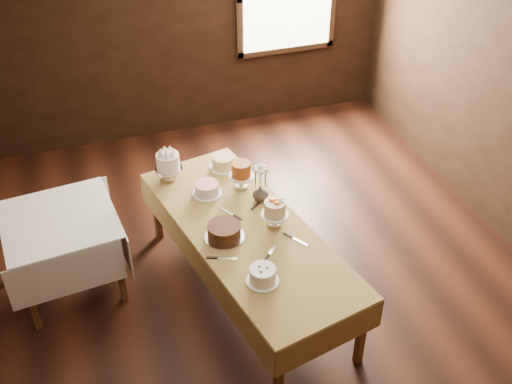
{
  "coord_description": "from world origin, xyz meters",
  "views": [
    {
      "loc": [
        -1.28,
        -3.67,
        3.97
      ],
      "look_at": [
        0.0,
        0.2,
        0.95
      ],
      "focal_mm": 42.73,
      "sensor_mm": 36.0,
      "label": 1
    }
  ],
  "objects_px": {
    "cake_server_a": "(273,249)",
    "flower_vase": "(260,193)",
    "cake_server_c": "(227,212)",
    "cake_flowers": "(275,214)",
    "cake_meringue": "(169,167)",
    "cake_swirl": "(263,276)",
    "cake_server_d": "(262,200)",
    "cake_lattice": "(207,189)",
    "cake_server_b": "(300,241)",
    "cake_server_e": "(228,258)",
    "display_table": "(247,234)",
    "cake_caramel": "(241,176)",
    "cake_speckled": "(223,162)",
    "side_table": "(60,227)",
    "cake_chocolate": "(224,232)"
  },
  "relations": [
    {
      "from": "cake_server_a",
      "to": "cake_server_e",
      "type": "distance_m",
      "value": 0.37
    },
    {
      "from": "cake_server_d",
      "to": "cake_chocolate",
      "type": "bearing_deg",
      "value": -178.7
    },
    {
      "from": "cake_speckled",
      "to": "cake_flowers",
      "type": "relative_size",
      "value": 1.12
    },
    {
      "from": "display_table",
      "to": "cake_speckled",
      "type": "bearing_deg",
      "value": 86.0
    },
    {
      "from": "cake_swirl",
      "to": "cake_server_c",
      "type": "xyz_separation_m",
      "value": [
        -0.02,
        0.88,
        -0.06
      ]
    },
    {
      "from": "cake_flowers",
      "to": "flower_vase",
      "type": "bearing_deg",
      "value": 91.25
    },
    {
      "from": "cake_meringue",
      "to": "cake_server_d",
      "type": "height_order",
      "value": "cake_meringue"
    },
    {
      "from": "cake_lattice",
      "to": "cake_server_a",
      "type": "bearing_deg",
      "value": -70.52
    },
    {
      "from": "cake_speckled",
      "to": "cake_swirl",
      "type": "bearing_deg",
      "value": -95.07
    },
    {
      "from": "flower_vase",
      "to": "cake_server_e",
      "type": "bearing_deg",
      "value": -127.21
    },
    {
      "from": "cake_lattice",
      "to": "cake_flowers",
      "type": "distance_m",
      "value": 0.73
    },
    {
      "from": "cake_caramel",
      "to": "cake_server_a",
      "type": "relative_size",
      "value": 1.09
    },
    {
      "from": "flower_vase",
      "to": "cake_server_b",
      "type": "bearing_deg",
      "value": -78.81
    },
    {
      "from": "cake_server_a",
      "to": "flower_vase",
      "type": "bearing_deg",
      "value": 34.28
    },
    {
      "from": "cake_chocolate",
      "to": "cake_server_b",
      "type": "bearing_deg",
      "value": -23.17
    },
    {
      "from": "display_table",
      "to": "cake_caramel",
      "type": "relative_size",
      "value": 9.57
    },
    {
      "from": "cake_lattice",
      "to": "cake_swirl",
      "type": "relative_size",
      "value": 1.0
    },
    {
      "from": "cake_server_a",
      "to": "flower_vase",
      "type": "distance_m",
      "value": 0.66
    },
    {
      "from": "cake_flowers",
      "to": "cake_server_d",
      "type": "xyz_separation_m",
      "value": [
        0.0,
        0.34,
        -0.1
      ]
    },
    {
      "from": "cake_swirl",
      "to": "cake_server_d",
      "type": "bearing_deg",
      "value": 71.55
    },
    {
      "from": "cake_server_a",
      "to": "cake_server_b",
      "type": "bearing_deg",
      "value": -42.26
    },
    {
      "from": "cake_lattice",
      "to": "cake_caramel",
      "type": "xyz_separation_m",
      "value": [
        0.33,
        0.01,
        0.07
      ]
    },
    {
      "from": "cake_chocolate",
      "to": "cake_server_b",
      "type": "relative_size",
      "value": 1.36
    },
    {
      "from": "cake_lattice",
      "to": "cake_swirl",
      "type": "bearing_deg",
      "value": -84.47
    },
    {
      "from": "flower_vase",
      "to": "cake_server_a",
      "type": "bearing_deg",
      "value": -99.81
    },
    {
      "from": "cake_server_a",
      "to": "cake_speckled",
      "type": "bearing_deg",
      "value": 46.76
    },
    {
      "from": "cake_server_c",
      "to": "cake_server_d",
      "type": "distance_m",
      "value": 0.34
    },
    {
      "from": "cake_speckled",
      "to": "side_table",
      "type": "bearing_deg",
      "value": -166.77
    },
    {
      "from": "cake_speckled",
      "to": "cake_lattice",
      "type": "distance_m",
      "value": 0.43
    },
    {
      "from": "cake_meringue",
      "to": "cake_flowers",
      "type": "height_order",
      "value": "cake_meringue"
    },
    {
      "from": "cake_server_d",
      "to": "flower_vase",
      "type": "height_order",
      "value": "flower_vase"
    },
    {
      "from": "cake_server_b",
      "to": "cake_server_e",
      "type": "bearing_deg",
      "value": -120.43
    },
    {
      "from": "flower_vase",
      "to": "display_table",
      "type": "bearing_deg",
      "value": -124.14
    },
    {
      "from": "cake_caramel",
      "to": "flower_vase",
      "type": "height_order",
      "value": "cake_caramel"
    },
    {
      "from": "display_table",
      "to": "cake_flowers",
      "type": "relative_size",
      "value": 10.51
    },
    {
      "from": "cake_meringue",
      "to": "cake_speckled",
      "type": "distance_m",
      "value": 0.52
    },
    {
      "from": "flower_vase",
      "to": "cake_server_d",
      "type": "bearing_deg",
      "value": -47.46
    },
    {
      "from": "cake_server_c",
      "to": "flower_vase",
      "type": "xyz_separation_m",
      "value": [
        0.32,
        0.07,
        0.07
      ]
    },
    {
      "from": "display_table",
      "to": "cake_flowers",
      "type": "distance_m",
      "value": 0.29
    },
    {
      "from": "display_table",
      "to": "cake_server_b",
      "type": "height_order",
      "value": "cake_server_b"
    },
    {
      "from": "cake_flowers",
      "to": "cake_server_a",
      "type": "bearing_deg",
      "value": -112.08
    },
    {
      "from": "cake_flowers",
      "to": "cake_server_e",
      "type": "height_order",
      "value": "cake_flowers"
    },
    {
      "from": "side_table",
      "to": "cake_server_c",
      "type": "bearing_deg",
      "value": -12.32
    },
    {
      "from": "side_table",
      "to": "cake_speckled",
      "type": "xyz_separation_m",
      "value": [
        1.53,
        0.36,
        0.11
      ]
    },
    {
      "from": "side_table",
      "to": "cake_server_c",
      "type": "relative_size",
      "value": 4.23
    },
    {
      "from": "flower_vase",
      "to": "cake_meringue",
      "type": "bearing_deg",
      "value": 140.02
    },
    {
      "from": "cake_server_a",
      "to": "cake_server_d",
      "type": "xyz_separation_m",
      "value": [
        0.12,
        0.63,
        0.0
      ]
    },
    {
      "from": "cake_flowers",
      "to": "cake_lattice",
      "type": "bearing_deg",
      "value": 126.32
    },
    {
      "from": "cake_chocolate",
      "to": "cake_swirl",
      "type": "xyz_separation_m",
      "value": [
        0.13,
        -0.57,
        -0.0
      ]
    },
    {
      "from": "display_table",
      "to": "cake_lattice",
      "type": "xyz_separation_m",
      "value": [
        -0.19,
        0.58,
        0.1
      ]
    }
  ]
}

